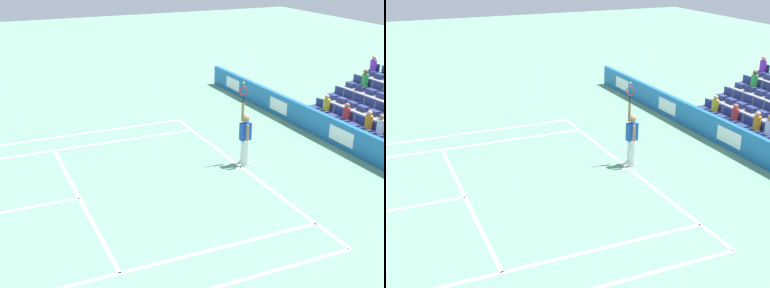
% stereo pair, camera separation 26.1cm
% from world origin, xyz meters
% --- Properties ---
extents(line_baseline, '(10.97, 0.10, 0.01)m').
position_xyz_m(line_baseline, '(0.00, -11.89, 0.00)').
color(line_baseline, white).
rests_on(line_baseline, ground).
extents(line_service, '(8.23, 0.10, 0.01)m').
position_xyz_m(line_service, '(0.00, -6.40, 0.00)').
color(line_service, white).
rests_on(line_service, ground).
extents(line_singles_sideline_left, '(0.10, 11.89, 0.01)m').
position_xyz_m(line_singles_sideline_left, '(4.12, -5.95, 0.00)').
color(line_singles_sideline_left, white).
rests_on(line_singles_sideline_left, ground).
extents(line_singles_sideline_right, '(0.10, 11.89, 0.01)m').
position_xyz_m(line_singles_sideline_right, '(-4.12, -5.95, 0.00)').
color(line_singles_sideline_right, white).
rests_on(line_singles_sideline_right, ground).
extents(line_doubles_sideline_left, '(0.10, 11.89, 0.01)m').
position_xyz_m(line_doubles_sideline_left, '(5.49, -5.95, 0.00)').
color(line_doubles_sideline_left, white).
rests_on(line_doubles_sideline_left, ground).
extents(line_centre_mark, '(0.10, 0.20, 0.01)m').
position_xyz_m(line_centre_mark, '(0.00, -11.79, 0.00)').
color(line_centre_mark, white).
rests_on(line_centre_mark, ground).
extents(sponsor_barrier, '(20.73, 0.22, 0.98)m').
position_xyz_m(sponsor_barrier, '(0.00, -16.16, 0.49)').
color(sponsor_barrier, '#1E66AD').
rests_on(sponsor_barrier, ground).
extents(tennis_player, '(0.53, 0.36, 2.85)m').
position_xyz_m(tennis_player, '(0.19, -12.11, 0.99)').
color(tennis_player, white).
rests_on(tennis_player, ground).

